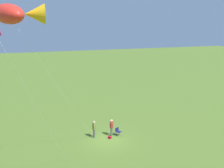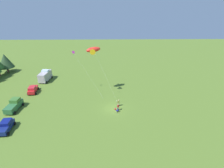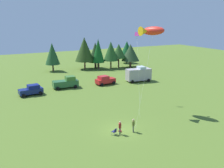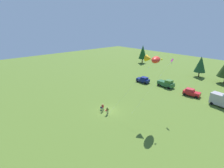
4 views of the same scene
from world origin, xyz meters
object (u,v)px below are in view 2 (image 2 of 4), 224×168
at_px(folding_chair, 117,110).
at_px(kite_large_fish, 93,50).
at_px(truck_green_flatbed, 14,105).
at_px(car_navy_hatch, 6,126).
at_px(van_motorhome_grey, 45,76).
at_px(car_red_sedan, 33,89).
at_px(person_spectator, 118,107).
at_px(kite_diamond_rainbow, 75,55).
at_px(person_kite_flyer, 118,102).
at_px(backpack_on_grass, 115,109).

height_order(folding_chair, kite_large_fish, kite_large_fish).
xyz_separation_m(folding_chair, truck_green_flatbed, (1.57, 23.75, 0.61)).
bearing_deg(car_navy_hatch, truck_green_flatbed, 10.36).
bearing_deg(folding_chair, van_motorhome_grey, -69.93).
bearing_deg(car_red_sedan, person_spectator, 61.25).
bearing_deg(kite_diamond_rainbow, car_red_sedan, 89.17).
bearing_deg(car_red_sedan, kite_large_fish, 80.15).
bearing_deg(folding_chair, truck_green_flatbed, -34.84).
bearing_deg(person_kite_flyer, backpack_on_grass, -0.51).
bearing_deg(car_red_sedan, backpack_on_grass, 61.55).
relative_size(person_kite_flyer, backpack_on_grass, 5.44).
bearing_deg(backpack_on_grass, truck_green_flatbed, 88.65).
bearing_deg(backpack_on_grass, person_kite_flyer, -29.10).
relative_size(person_kite_flyer, van_motorhome_grey, 0.31).
xyz_separation_m(folding_chair, car_navy_hatch, (-5.66, 21.85, 0.46)).
xyz_separation_m(van_motorhome_grey, kite_large_fish, (-8.64, -16.12, 10.31)).
bearing_deg(kite_large_fish, car_red_sedan, 87.27).
bearing_deg(truck_green_flatbed, person_kite_flyer, -83.78).
bearing_deg(truck_green_flatbed, backpack_on_grass, -87.19).
distance_m(car_navy_hatch, van_motorhome_grey, 23.21).
relative_size(person_kite_flyer, kite_large_fish, 0.14).
relative_size(person_spectator, backpack_on_grass, 5.44).
relative_size(person_kite_flyer, car_navy_hatch, 0.40).
bearing_deg(kite_large_fish, car_navy_hatch, 131.90).
height_order(folding_chair, kite_diamond_rainbow, kite_diamond_rainbow).
height_order(truck_green_flatbed, car_red_sedan, truck_green_flatbed).
distance_m(folding_chair, car_red_sedan, 24.67).
bearing_deg(car_navy_hatch, person_spectator, -78.42).
height_order(folding_chair, backpack_on_grass, folding_chair).
relative_size(backpack_on_grass, kite_diamond_rainbow, 0.03).
bearing_deg(person_spectator, kite_diamond_rainbow, -91.24).
height_order(person_spectator, van_motorhome_grey, van_motorhome_grey).
xyz_separation_m(person_spectator, truck_green_flatbed, (0.93, 23.93, 0.08)).
bearing_deg(car_navy_hatch, person_kite_flyer, -74.33).
bearing_deg(person_kite_flyer, person_spectator, 23.46).
height_order(person_spectator, kite_diamond_rainbow, kite_diamond_rainbow).
bearing_deg(folding_chair, person_spectator, -136.73).
height_order(kite_large_fish, kite_diamond_rainbow, kite_large_fish).
bearing_deg(kite_diamond_rainbow, person_spectator, -130.39).
bearing_deg(car_red_sedan, van_motorhome_grey, 166.19).
bearing_deg(car_navy_hatch, car_red_sedan, -1.32).
height_order(car_navy_hatch, truck_green_flatbed, truck_green_flatbed).
distance_m(person_kite_flyer, person_spectator, 1.80).
bearing_deg(van_motorhome_grey, car_navy_hatch, -173.18).
height_order(folding_chair, person_spectator, person_spectator).
xyz_separation_m(backpack_on_grass, kite_large_fish, (7.87, 5.19, 11.84)).
relative_size(backpack_on_grass, kite_large_fish, 0.03).
bearing_deg(person_spectator, folding_chair, 23.48).
xyz_separation_m(folding_chair, van_motorhome_grey, (17.53, 21.75, 1.16)).
relative_size(van_motorhome_grey, kite_large_fish, 0.44).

